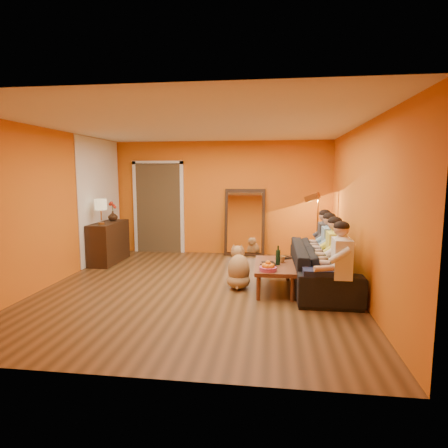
# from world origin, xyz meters

# --- Properties ---
(room_shell) EXTENTS (5.00, 5.50, 2.60)m
(room_shell) POSITION_xyz_m (0.00, 0.37, 1.30)
(room_shell) COLOR brown
(room_shell) RESTS_ON ground
(white_accent) EXTENTS (0.02, 1.90, 2.58)m
(white_accent) POSITION_xyz_m (-2.48, 1.75, 1.30)
(white_accent) COLOR white
(white_accent) RESTS_ON wall_left
(doorway_recess) EXTENTS (1.06, 0.30, 2.10)m
(doorway_recess) POSITION_xyz_m (-1.50, 2.83, 1.05)
(doorway_recess) COLOR #3F2D19
(doorway_recess) RESTS_ON floor
(door_jamb_left) EXTENTS (0.08, 0.06, 2.20)m
(door_jamb_left) POSITION_xyz_m (-2.07, 2.71, 1.05)
(door_jamb_left) COLOR white
(door_jamb_left) RESTS_ON wall_back
(door_jamb_right) EXTENTS (0.08, 0.06, 2.20)m
(door_jamb_right) POSITION_xyz_m (-0.93, 2.71, 1.05)
(door_jamb_right) COLOR white
(door_jamb_right) RESTS_ON wall_back
(door_header) EXTENTS (1.22, 0.06, 0.08)m
(door_header) POSITION_xyz_m (-1.50, 2.71, 2.12)
(door_header) COLOR white
(door_header) RESTS_ON wall_back
(mirror_frame) EXTENTS (0.92, 0.27, 1.51)m
(mirror_frame) POSITION_xyz_m (0.55, 2.63, 0.76)
(mirror_frame) COLOR #331F11
(mirror_frame) RESTS_ON floor
(mirror_glass) EXTENTS (0.78, 0.21, 1.35)m
(mirror_glass) POSITION_xyz_m (0.55, 2.59, 0.76)
(mirror_glass) COLOR white
(mirror_glass) RESTS_ON mirror_frame
(sideboard) EXTENTS (0.44, 1.18, 0.85)m
(sideboard) POSITION_xyz_m (-2.24, 1.55, 0.42)
(sideboard) COLOR #331F11
(sideboard) RESTS_ON floor
(table_lamp) EXTENTS (0.24, 0.24, 0.51)m
(table_lamp) POSITION_xyz_m (-2.24, 1.25, 1.10)
(table_lamp) COLOR beige
(table_lamp) RESTS_ON sideboard
(sofa) EXTENTS (2.35, 0.92, 0.69)m
(sofa) POSITION_xyz_m (2.00, 0.35, 0.34)
(sofa) COLOR black
(sofa) RESTS_ON floor
(coffee_table) EXTENTS (0.65, 1.23, 0.42)m
(coffee_table) POSITION_xyz_m (1.23, 0.09, 0.21)
(coffee_table) COLOR brown
(coffee_table) RESTS_ON floor
(floor_lamp) EXTENTS (0.36, 0.33, 1.44)m
(floor_lamp) POSITION_xyz_m (2.10, 1.97, 0.72)
(floor_lamp) COLOR #AE7433
(floor_lamp) RESTS_ON floor
(dog) EXTENTS (0.59, 0.70, 0.70)m
(dog) POSITION_xyz_m (0.64, 0.14, 0.35)
(dog) COLOR tan
(dog) RESTS_ON floor
(person_far_left) EXTENTS (0.70, 0.44, 1.22)m
(person_far_left) POSITION_xyz_m (2.13, -0.65, 0.61)
(person_far_left) COLOR silver
(person_far_left) RESTS_ON sofa
(person_mid_left) EXTENTS (0.70, 0.44, 1.22)m
(person_mid_left) POSITION_xyz_m (2.13, -0.10, 0.61)
(person_mid_left) COLOR #DFDF4A
(person_mid_left) RESTS_ON sofa
(person_mid_right) EXTENTS (0.70, 0.44, 1.22)m
(person_mid_right) POSITION_xyz_m (2.13, 0.45, 0.61)
(person_mid_right) COLOR #81A9C7
(person_mid_right) RESTS_ON sofa
(person_far_right) EXTENTS (0.70, 0.44, 1.22)m
(person_far_right) POSITION_xyz_m (2.13, 1.00, 0.61)
(person_far_right) COLOR #37363B
(person_far_right) RESTS_ON sofa
(fruit_bowl) EXTENTS (0.26, 0.26, 0.16)m
(fruit_bowl) POSITION_xyz_m (1.13, -0.36, 0.50)
(fruit_bowl) COLOR #BF4372
(fruit_bowl) RESTS_ON coffee_table
(wine_bottle) EXTENTS (0.07, 0.07, 0.31)m
(wine_bottle) POSITION_xyz_m (1.28, 0.04, 0.58)
(wine_bottle) COLOR black
(wine_bottle) RESTS_ON coffee_table
(tumbler) EXTENTS (0.14, 0.14, 0.10)m
(tumbler) POSITION_xyz_m (1.35, 0.21, 0.47)
(tumbler) COLOR #B27F3F
(tumbler) RESTS_ON coffee_table
(laptop) EXTENTS (0.36, 0.33, 0.02)m
(laptop) POSITION_xyz_m (1.41, 0.44, 0.43)
(laptop) COLOR black
(laptop) RESTS_ON coffee_table
(book_lower) EXTENTS (0.27, 0.29, 0.02)m
(book_lower) POSITION_xyz_m (1.05, -0.11, 0.43)
(book_lower) COLOR #331F11
(book_lower) RESTS_ON coffee_table
(book_mid) EXTENTS (0.23, 0.27, 0.02)m
(book_mid) POSITION_xyz_m (1.06, -0.10, 0.45)
(book_mid) COLOR red
(book_mid) RESTS_ON book_lower
(book_upper) EXTENTS (0.24, 0.29, 0.02)m
(book_upper) POSITION_xyz_m (1.05, -0.12, 0.47)
(book_upper) COLOR black
(book_upper) RESTS_ON book_mid
(vase) EXTENTS (0.20, 0.20, 0.21)m
(vase) POSITION_xyz_m (-2.24, 1.80, 0.96)
(vase) COLOR #331F11
(vase) RESTS_ON sideboard
(flowers) EXTENTS (0.17, 0.17, 0.42)m
(flowers) POSITION_xyz_m (-2.24, 1.80, 1.18)
(flowers) COLOR red
(flowers) RESTS_ON vase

